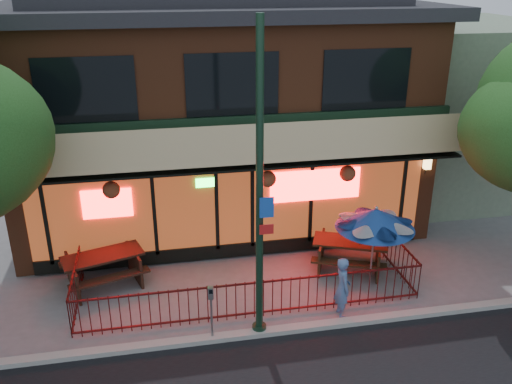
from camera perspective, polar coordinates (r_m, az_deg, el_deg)
ground at (r=13.17m, az=-0.01°, el=-13.51°), size 80.00×80.00×0.00m
curb at (r=12.74m, az=0.43°, el=-14.59°), size 80.00×0.25×0.12m
restaurant_building at (r=18.05m, az=-4.36°, el=10.89°), size 12.96×9.49×8.05m
neighbor_building at (r=21.76m, az=20.06°, el=8.58°), size 6.00×7.00×6.00m
patio_fence at (r=13.22m, az=-0.43°, el=-10.04°), size 8.44×2.62×1.00m
street_light at (r=11.24m, az=0.39°, el=-1.62°), size 0.43×0.32×7.00m
picnic_table_left at (r=14.81m, az=-15.77°, el=-7.39°), size 2.42×2.11×0.87m
picnic_table_right at (r=15.20m, az=9.83°, el=-6.04°), size 2.42×2.16×0.85m
patio_umbrella at (r=13.89m, az=12.46°, el=-2.73°), size 1.99×1.99×2.28m
pedestrian at (r=13.12m, az=9.09°, el=-9.89°), size 0.39×0.58×1.55m
parking_meter_near at (r=12.11m, az=-4.75°, el=-11.76°), size 0.14×0.12×1.39m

